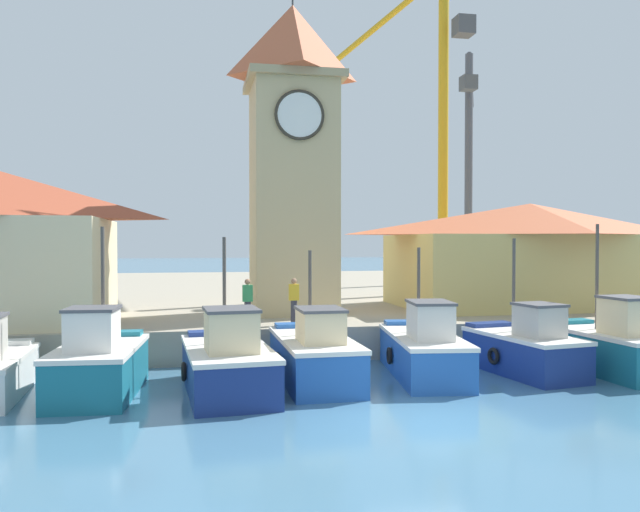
{
  "coord_description": "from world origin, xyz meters",
  "views": [
    {
      "loc": [
        -5.0,
        -12.89,
        4.0
      ],
      "look_at": [
        -0.63,
        9.46,
        3.5
      ],
      "focal_mm": 35.0,
      "sensor_mm": 36.0,
      "label": 1
    }
  ],
  "objects_px": {
    "fishing_boat_right_inner": "(525,349)",
    "warehouse_right": "(530,254)",
    "fishing_boat_mid_left": "(228,363)",
    "fishing_boat_center": "(314,355)",
    "fishing_boat_mid_right": "(424,350)",
    "port_crane_near": "(438,171)",
    "clock_tower": "(293,150)",
    "dock_worker_near_tower": "(294,300)",
    "fishing_boat_right_outer": "(610,346)",
    "port_crane_far": "(469,194)",
    "dock_worker_along_quay": "(248,302)",
    "fishing_boat_left_inner": "(99,364)"
  },
  "relations": [
    {
      "from": "fishing_boat_right_inner",
      "to": "warehouse_right",
      "type": "distance_m",
      "value": 10.1
    },
    {
      "from": "fishing_boat_mid_left",
      "to": "warehouse_right",
      "type": "relative_size",
      "value": 0.41
    },
    {
      "from": "fishing_boat_center",
      "to": "fishing_boat_mid_right",
      "type": "xyz_separation_m",
      "value": [
        3.33,
        0.1,
        0.01
      ]
    },
    {
      "from": "fishing_boat_center",
      "to": "port_crane_near",
      "type": "relative_size",
      "value": 0.28
    },
    {
      "from": "clock_tower",
      "to": "dock_worker_near_tower",
      "type": "distance_m",
      "value": 6.74
    },
    {
      "from": "fishing_boat_mid_left",
      "to": "fishing_boat_right_outer",
      "type": "distance_m",
      "value": 11.6
    },
    {
      "from": "warehouse_right",
      "to": "port_crane_far",
      "type": "xyz_separation_m",
      "value": [
        4.41,
        16.24,
        3.95
      ]
    },
    {
      "from": "fishing_boat_mid_right",
      "to": "dock_worker_near_tower",
      "type": "distance_m",
      "value": 5.12
    },
    {
      "from": "fishing_boat_right_outer",
      "to": "port_crane_near",
      "type": "xyz_separation_m",
      "value": [
        0.92,
        16.29,
        7.22
      ]
    },
    {
      "from": "fishing_boat_mid_right",
      "to": "fishing_boat_right_outer",
      "type": "bearing_deg",
      "value": -6.25
    },
    {
      "from": "fishing_boat_right_outer",
      "to": "port_crane_far",
      "type": "distance_m",
      "value": 26.7
    },
    {
      "from": "warehouse_right",
      "to": "dock_worker_along_quay",
      "type": "distance_m",
      "value": 13.88
    },
    {
      "from": "port_crane_near",
      "to": "clock_tower",
      "type": "bearing_deg",
      "value": -138.6
    },
    {
      "from": "port_crane_near",
      "to": "dock_worker_along_quay",
      "type": "bearing_deg",
      "value": -133.9
    },
    {
      "from": "dock_worker_near_tower",
      "to": "warehouse_right",
      "type": "bearing_deg",
      "value": 21.16
    },
    {
      "from": "fishing_boat_left_inner",
      "to": "dock_worker_near_tower",
      "type": "height_order",
      "value": "fishing_boat_left_inner"
    },
    {
      "from": "port_crane_far",
      "to": "dock_worker_near_tower",
      "type": "bearing_deg",
      "value": -127.47
    },
    {
      "from": "clock_tower",
      "to": "port_crane_near",
      "type": "xyz_separation_m",
      "value": [
        9.53,
        8.4,
        0.35
      ]
    },
    {
      "from": "fishing_boat_right_outer",
      "to": "dock_worker_along_quay",
      "type": "relative_size",
      "value": 2.82
    },
    {
      "from": "fishing_boat_mid_right",
      "to": "dock_worker_near_tower",
      "type": "bearing_deg",
      "value": 132.2
    },
    {
      "from": "fishing_boat_center",
      "to": "fishing_boat_mid_left",
      "type": "bearing_deg",
      "value": -162.19
    },
    {
      "from": "fishing_boat_left_inner",
      "to": "fishing_boat_right_inner",
      "type": "distance_m",
      "value": 12.29
    },
    {
      "from": "warehouse_right",
      "to": "port_crane_far",
      "type": "relative_size",
      "value": 0.74
    },
    {
      "from": "fishing_boat_mid_right",
      "to": "dock_worker_near_tower",
      "type": "xyz_separation_m",
      "value": [
        -3.35,
        3.69,
        1.19
      ]
    },
    {
      "from": "fishing_boat_mid_right",
      "to": "port_crane_near",
      "type": "relative_size",
      "value": 0.29
    },
    {
      "from": "fishing_boat_left_inner",
      "to": "fishing_boat_right_outer",
      "type": "distance_m",
      "value": 14.92
    },
    {
      "from": "clock_tower",
      "to": "dock_worker_along_quay",
      "type": "distance_m",
      "value": 7.11
    },
    {
      "from": "fishing_boat_mid_right",
      "to": "fishing_boat_right_inner",
      "type": "xyz_separation_m",
      "value": [
        3.13,
        -0.26,
        -0.02
      ]
    },
    {
      "from": "clock_tower",
      "to": "fishing_boat_right_inner",
      "type": "bearing_deg",
      "value": -51.52
    },
    {
      "from": "fishing_boat_right_inner",
      "to": "dock_worker_along_quay",
      "type": "relative_size",
      "value": 2.65
    },
    {
      "from": "warehouse_right",
      "to": "port_crane_near",
      "type": "distance_m",
      "value": 8.92
    },
    {
      "from": "fishing_boat_center",
      "to": "clock_tower",
      "type": "height_order",
      "value": "clock_tower"
    },
    {
      "from": "fishing_boat_center",
      "to": "clock_tower",
      "type": "distance_m",
      "value": 10.11
    },
    {
      "from": "fishing_boat_mid_left",
      "to": "port_crane_far",
      "type": "xyz_separation_m",
      "value": [
        18.32,
        25.26,
        6.65
      ]
    },
    {
      "from": "warehouse_right",
      "to": "port_crane_near",
      "type": "height_order",
      "value": "port_crane_near"
    },
    {
      "from": "port_crane_near",
      "to": "port_crane_far",
      "type": "xyz_separation_m",
      "value": [
        5.8,
        8.69,
        -0.6
      ]
    },
    {
      "from": "fishing_boat_left_inner",
      "to": "dock_worker_along_quay",
      "type": "bearing_deg",
      "value": 44.58
    },
    {
      "from": "warehouse_right",
      "to": "port_crane_near",
      "type": "bearing_deg",
      "value": 100.42
    },
    {
      "from": "port_crane_near",
      "to": "warehouse_right",
      "type": "bearing_deg",
      "value": -79.58
    },
    {
      "from": "fishing_boat_mid_left",
      "to": "fishing_boat_mid_right",
      "type": "height_order",
      "value": "fishing_boat_mid_left"
    },
    {
      "from": "fishing_boat_mid_left",
      "to": "clock_tower",
      "type": "relative_size",
      "value": 0.36
    },
    {
      "from": "port_crane_near",
      "to": "dock_worker_near_tower",
      "type": "relative_size",
      "value": 11.15
    },
    {
      "from": "warehouse_right",
      "to": "clock_tower",
      "type": "bearing_deg",
      "value": -175.5
    },
    {
      "from": "fishing_boat_mid_left",
      "to": "fishing_boat_right_inner",
      "type": "height_order",
      "value": "fishing_boat_mid_left"
    },
    {
      "from": "fishing_boat_left_inner",
      "to": "fishing_boat_right_outer",
      "type": "bearing_deg",
      "value": -0.21
    },
    {
      "from": "fishing_boat_mid_right",
      "to": "port_crane_far",
      "type": "distance_m",
      "value": 28.16
    },
    {
      "from": "warehouse_right",
      "to": "dock_worker_near_tower",
      "type": "distance_m",
      "value": 12.34
    },
    {
      "from": "fishing_boat_mid_left",
      "to": "fishing_boat_right_inner",
      "type": "bearing_deg",
      "value": 4.1
    },
    {
      "from": "port_crane_far",
      "to": "port_crane_near",
      "type": "bearing_deg",
      "value": -123.71
    },
    {
      "from": "fishing_boat_right_inner",
      "to": "port_crane_near",
      "type": "bearing_deg",
      "value": 77.41
    }
  ]
}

